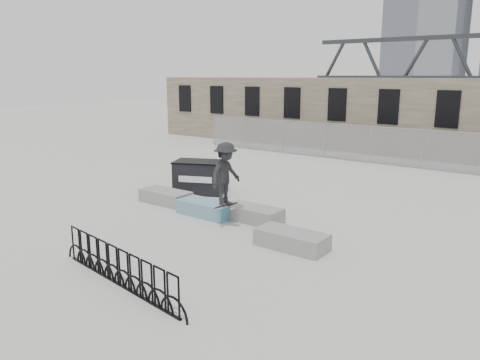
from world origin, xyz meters
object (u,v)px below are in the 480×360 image
object	(u,v)px
dumpster	(200,177)
bike_rack	(118,267)
planter_offset	(292,239)
planter_far_left	(165,196)
planter_center_left	(206,208)
planter_center_right	(252,213)
skateboarder	(226,174)

from	to	relation	value
dumpster	bike_rack	size ratio (longest dim) A/B	0.47
planter_offset	dumpster	size ratio (longest dim) A/B	0.86
planter_far_left	dumpster	size ratio (longest dim) A/B	0.86
planter_center_left	planter_center_right	size ratio (longest dim) A/B	1.00
planter_center_left	planter_offset	bearing A→B (deg)	-13.34
planter_center_left	planter_offset	xyz separation A→B (m)	(3.94, -0.93, 0.00)
planter_center_right	skateboarder	xyz separation A→B (m)	(-0.33, -0.97, 1.44)
planter_far_left	planter_offset	distance (m)	6.30
planter_offset	bike_rack	distance (m)	4.80
bike_rack	planter_center_right	bearing A→B (deg)	93.84
planter_center_left	planter_center_right	bearing A→B (deg)	14.82
planter_offset	dumpster	distance (m)	6.96
planter_center_right	bike_rack	xyz separation A→B (m)	(0.39, -5.76, 0.18)
bike_rack	planter_far_left	bearing A→B (deg)	127.32
skateboarder	planter_far_left	bearing A→B (deg)	76.19
planter_offset	skateboarder	xyz separation A→B (m)	(-2.64, 0.39, 1.44)
skateboarder	dumpster	bearing A→B (deg)	51.33
planter_far_left	planter_center_right	world-z (taller)	same
planter_far_left	dumpster	world-z (taller)	dumpster
planter_far_left	dumpster	bearing A→B (deg)	90.36
dumpster	planter_center_right	bearing A→B (deg)	-48.96
planter_far_left	bike_rack	size ratio (longest dim) A/B	0.41
planter_far_left	bike_rack	world-z (taller)	bike_rack
bike_rack	skateboarder	xyz separation A→B (m)	(-0.72, 4.79, 1.26)
planter_offset	dumpster	world-z (taller)	dumpster
planter_far_left	bike_rack	bearing A→B (deg)	-52.68
planter_offset	bike_rack	world-z (taller)	bike_rack
planter_far_left	planter_center_left	bearing A→B (deg)	-6.74
planter_offset	skateboarder	size ratio (longest dim) A/B	0.94
planter_center_left	bike_rack	size ratio (longest dim) A/B	0.41
planter_center_left	planter_offset	distance (m)	4.05
planter_far_left	planter_center_right	size ratio (longest dim) A/B	1.00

